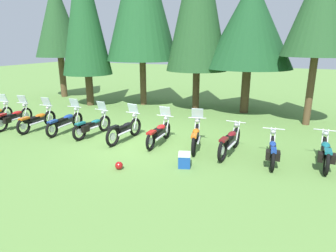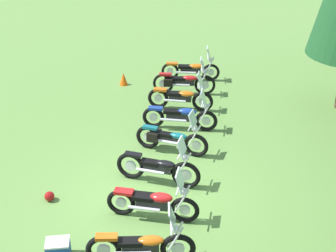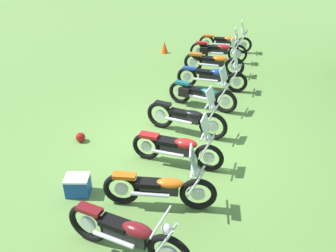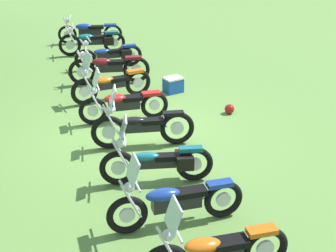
{
  "view_description": "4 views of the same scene",
  "coord_description": "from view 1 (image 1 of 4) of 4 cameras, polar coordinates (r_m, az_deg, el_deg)",
  "views": [
    {
      "loc": [
        5.19,
        -9.45,
        3.75
      ],
      "look_at": [
        1.29,
        -0.17,
        0.87
      ],
      "focal_mm": 31.15,
      "sensor_mm": 36.0,
      "label": 1
    },
    {
      "loc": [
        9.02,
        2.21,
        6.94
      ],
      "look_at": [
        -1.93,
        0.02,
        0.99
      ],
      "focal_mm": 49.71,
      "sensor_mm": 36.0,
      "label": 2
    },
    {
      "loc": [
        7.1,
        2.09,
        4.88
      ],
      "look_at": [
        0.49,
        -0.1,
        0.82
      ],
      "focal_mm": 37.61,
      "sensor_mm": 36.0,
      "label": 3
    },
    {
      "loc": [
        -10.7,
        1.92,
        5.18
      ],
      "look_at": [
        -0.87,
        -0.49,
        0.52
      ],
      "focal_mm": 56.07,
      "sensor_mm": 36.0,
      "label": 4
    }
  ],
  "objects": [
    {
      "name": "ground_plane",
      "position": [
        11.41,
        -5.64,
        -3.3
      ],
      "size": [
        80.0,
        80.0,
        0.0
      ],
      "primitive_type": "plane",
      "color": "#608C42"
    },
    {
      "name": "motorcycle_1",
      "position": [
        15.07,
        -27.98,
        1.55
      ],
      "size": [
        0.69,
        2.26,
        1.39
      ],
      "rotation": [
        0.0,
        0.0,
        1.68
      ],
      "color": "black",
      "rests_on": "ground_plane"
    },
    {
      "name": "motorcycle_10",
      "position": [
        10.36,
        28.45,
        -4.57
      ],
      "size": [
        0.77,
        2.21,
        1.02
      ],
      "rotation": [
        0.0,
        0.0,
        1.55
      ],
      "color": "black",
      "rests_on": "ground_plane"
    },
    {
      "name": "motorcycle_9",
      "position": [
        9.98,
        19.78,
        -4.54
      ],
      "size": [
        0.71,
        2.13,
        0.99
      ],
      "rotation": [
        0.0,
        0.0,
        1.65
      ],
      "color": "black",
      "rests_on": "ground_plane"
    },
    {
      "name": "motorcycle_7",
      "position": [
        10.73,
        5.44,
        -1.98
      ],
      "size": [
        0.77,
        2.19,
        1.37
      ],
      "rotation": [
        0.0,
        0.0,
        1.79
      ],
      "color": "black",
      "rests_on": "ground_plane"
    },
    {
      "name": "pine_tree_5",
      "position": [
        15.0,
        27.91,
        20.58
      ],
      "size": [
        3.05,
        3.05,
        7.71
      ],
      "color": "brown",
      "rests_on": "ground_plane"
    },
    {
      "name": "motorcycle_2",
      "position": [
        14.19,
        -24.16,
        1.14
      ],
      "size": [
        0.74,
        2.23,
        1.37
      ],
      "rotation": [
        0.0,
        0.0,
        1.59
      ],
      "color": "black",
      "rests_on": "ground_plane"
    },
    {
      "name": "pine_tree_0",
      "position": [
        22.3,
        -20.9,
        19.02
      ],
      "size": [
        3.22,
        3.22,
        7.9
      ],
      "color": "brown",
      "rests_on": "ground_plane"
    },
    {
      "name": "motorcycle_4",
      "position": [
        12.48,
        -14.65,
        0.09
      ],
      "size": [
        0.75,
        2.16,
        1.37
      ],
      "rotation": [
        0.0,
        0.0,
        1.44
      ],
      "color": "black",
      "rests_on": "ground_plane"
    },
    {
      "name": "pine_tree_1",
      "position": [
        18.69,
        -16.18,
        21.03
      ],
      "size": [
        2.92,
        2.92,
        9.33
      ],
      "color": "#4C3823",
      "rests_on": "ground_plane"
    },
    {
      "name": "motorcycle_3",
      "position": [
        13.4,
        -19.36,
        0.86
      ],
      "size": [
        0.74,
        2.36,
        1.35
      ],
      "rotation": [
        0.0,
        0.0,
        1.62
      ],
      "color": "black",
      "rests_on": "ground_plane"
    },
    {
      "name": "motorcycle_5",
      "position": [
        11.61,
        -8.42,
        -0.62
      ],
      "size": [
        0.69,
        2.24,
        1.39
      ],
      "rotation": [
        0.0,
        0.0,
        1.48
      ],
      "color": "black",
      "rests_on": "ground_plane"
    },
    {
      "name": "pine_tree_4",
      "position": [
        16.47,
        15.79,
        18.66
      ],
      "size": [
        4.63,
        4.63,
        6.96
      ],
      "color": "#4C3823",
      "rests_on": "ground_plane"
    },
    {
      "name": "picnic_cooler",
      "position": [
        9.21,
        3.22,
        -6.64
      ],
      "size": [
        0.51,
        0.58,
        0.42
      ],
      "color": "#19479E",
      "rests_on": "ground_plane"
    },
    {
      "name": "dropped_helmet",
      "position": [
        9.15,
        -9.57,
        -7.64
      ],
      "size": [
        0.24,
        0.24,
        0.24
      ],
      "primitive_type": "sphere",
      "color": "maroon",
      "rests_on": "ground_plane"
    },
    {
      "name": "motorcycle_8",
      "position": [
        10.32,
        12.03,
        -2.89
      ],
      "size": [
        0.71,
        2.31,
        1.04
      ],
      "rotation": [
        0.0,
        0.0,
        1.47
      ],
      "color": "black",
      "rests_on": "ground_plane"
    },
    {
      "name": "motorcycle_6",
      "position": [
        11.14,
        -1.71,
        -1.21
      ],
      "size": [
        0.71,
        2.17,
        1.35
      ],
      "rotation": [
        0.0,
        0.0,
        1.58
      ],
      "color": "black",
      "rests_on": "ground_plane"
    }
  ]
}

